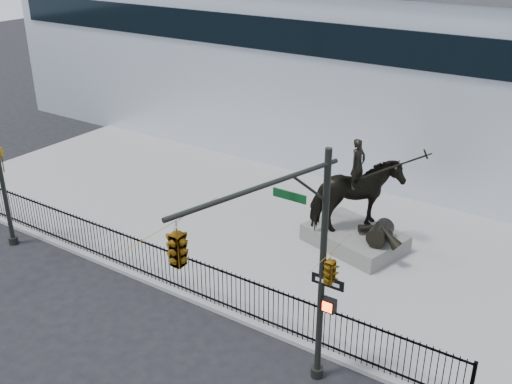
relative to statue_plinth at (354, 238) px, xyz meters
The scene contains 7 objects.
ground 8.88m from the statue_plinth, 122.00° to the right, with size 120.00×120.00×0.00m, color black.
plaza 4.75m from the statue_plinth, behind, with size 30.00×12.00×0.15m, color gray.
building 13.92m from the statue_plinth, 110.64° to the left, with size 44.00×14.00×9.00m, color silver.
picket_fence 7.85m from the statue_plinth, 126.85° to the right, with size 22.10×0.10×1.50m.
statue_plinth is the anchor object (origin of this frame).
equestrian_statue 1.78m from the statue_plinth, 14.86° to the right, with size 4.55×3.43×3.97m.
traffic_signal_right 10.62m from the statue_plinth, 79.50° to the right, with size 2.17×6.86×7.00m.
Camera 1 is at (13.09, -12.03, 11.96)m, focal length 42.00 mm.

